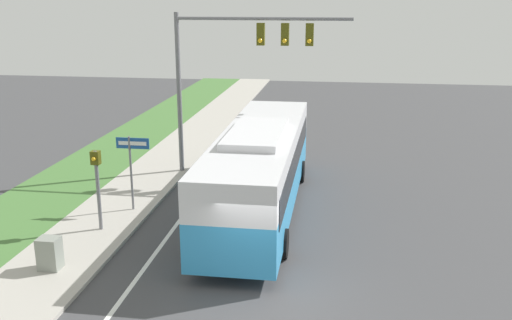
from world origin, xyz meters
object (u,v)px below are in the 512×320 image
at_px(pedestrian_signal, 97,177).
at_px(utility_cabinet, 50,253).
at_px(signal_gantry, 236,57).
at_px(street_sign, 132,161).
at_px(bus, 260,164).

relative_size(pedestrian_signal, utility_cabinet, 2.99).
bearing_deg(signal_gantry, street_sign, -120.01).
relative_size(bus, signal_gantry, 1.63).
xyz_separation_m(signal_gantry, street_sign, (-2.88, -4.99, -3.20)).
height_order(bus, signal_gantry, signal_gantry).
height_order(bus, street_sign, bus).
xyz_separation_m(bus, street_sign, (-4.51, -0.76, 0.17)).
xyz_separation_m(bus, utility_cabinet, (-5.22, -5.66, -1.21)).
xyz_separation_m(bus, pedestrian_signal, (-4.98, -2.70, 0.13)).
bearing_deg(street_sign, utility_cabinet, -98.23).
distance_m(bus, utility_cabinet, 7.79).
xyz_separation_m(pedestrian_signal, utility_cabinet, (-0.24, -2.96, -1.34)).
distance_m(bus, pedestrian_signal, 5.67).
xyz_separation_m(signal_gantry, utility_cabinet, (-3.59, -9.89, -4.57)).
bearing_deg(utility_cabinet, signal_gantry, 70.04).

